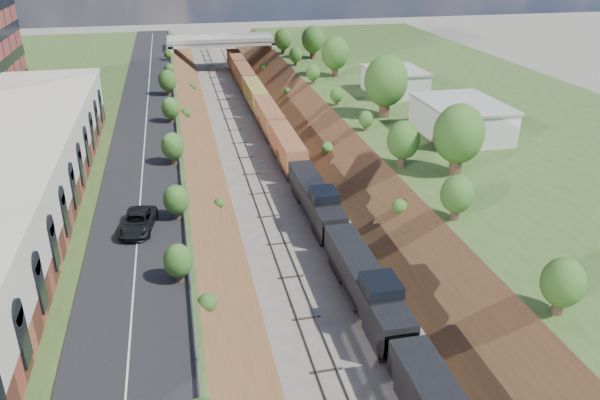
# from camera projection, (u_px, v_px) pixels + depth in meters

# --- Properties ---
(platform_left) EXTENTS (44.00, 180.00, 5.00)m
(platform_left) POSITION_uv_depth(u_px,v_px,m) (0.00, 166.00, 71.35)
(platform_left) COLOR #364D1F
(platform_left) RESTS_ON ground
(platform_right) EXTENTS (44.00, 180.00, 5.00)m
(platform_right) POSITION_uv_depth(u_px,v_px,m) (493.00, 130.00, 84.16)
(platform_right) COLOR #364D1F
(platform_right) RESTS_ON ground
(embankment_left) EXTENTS (10.00, 180.00, 10.00)m
(embankment_left) POSITION_uv_depth(u_px,v_px,m) (185.00, 170.00, 76.66)
(embankment_left) COLOR brown
(embankment_left) RESTS_ON ground
(embankment_right) EXTENTS (10.00, 180.00, 10.00)m
(embankment_right) POSITION_uv_depth(u_px,v_px,m) (346.00, 158.00, 80.93)
(embankment_right) COLOR brown
(embankment_right) RESTS_ON ground
(rail_left_track) EXTENTS (1.58, 180.00, 0.18)m
(rail_left_track) POSITION_uv_depth(u_px,v_px,m) (248.00, 165.00, 78.25)
(rail_left_track) COLOR gray
(rail_left_track) RESTS_ON ground
(rail_right_track) EXTENTS (1.58, 180.00, 0.18)m
(rail_right_track) POSITION_uv_depth(u_px,v_px,m) (286.00, 162.00, 79.26)
(rail_right_track) COLOR gray
(rail_right_track) RESTS_ON ground
(road) EXTENTS (8.00, 180.00, 0.10)m
(road) POSITION_uv_depth(u_px,v_px,m) (145.00, 136.00, 73.69)
(road) COLOR black
(road) RESTS_ON platform_left
(guardrail) EXTENTS (0.10, 171.00, 0.70)m
(guardrail) POSITION_uv_depth(u_px,v_px,m) (178.00, 131.00, 74.10)
(guardrail) COLOR #99999E
(guardrail) RESTS_ON platform_left
(overpass) EXTENTS (24.50, 8.30, 7.40)m
(overpass) POSITION_uv_depth(u_px,v_px,m) (222.00, 48.00, 131.88)
(overpass) COLOR gray
(overpass) RESTS_ON ground
(white_building_near) EXTENTS (9.00, 12.00, 4.00)m
(white_building_near) POSITION_uv_depth(u_px,v_px,m) (461.00, 120.00, 73.34)
(white_building_near) COLOR silver
(white_building_near) RESTS_ON platform_right
(white_building_far) EXTENTS (8.00, 10.00, 3.60)m
(white_building_far) POSITION_uv_depth(u_px,v_px,m) (395.00, 82.00, 92.89)
(white_building_far) COLOR silver
(white_building_far) RESTS_ON platform_right
(tree_right_large) EXTENTS (5.25, 5.25, 7.61)m
(tree_right_large) POSITION_uv_depth(u_px,v_px,m) (459.00, 134.00, 60.42)
(tree_right_large) COLOR #473323
(tree_right_large) RESTS_ON platform_right
(tree_left_crest) EXTENTS (2.45, 2.45, 3.55)m
(tree_left_crest) POSITION_uv_depth(u_px,v_px,m) (186.00, 292.00, 38.02)
(tree_left_crest) COLOR #473323
(tree_left_crest) RESTS_ON platform_left
(freight_train) EXTENTS (2.72, 124.96, 4.55)m
(freight_train) POSITION_uv_depth(u_px,v_px,m) (278.00, 133.00, 83.30)
(freight_train) COLOR black
(freight_train) RESTS_ON ground
(suv) EXTENTS (3.50, 6.00, 1.57)m
(suv) POSITION_uv_depth(u_px,v_px,m) (138.00, 222.00, 49.84)
(suv) COLOR black
(suv) RESTS_ON road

